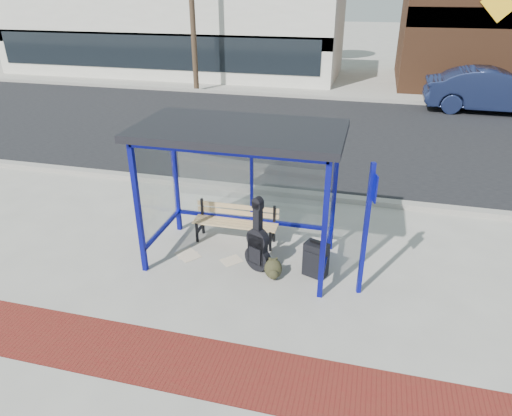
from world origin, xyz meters
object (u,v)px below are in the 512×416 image
(guitar_bag, at_px, (258,246))
(suitcase, at_px, (316,260))
(backpack, at_px, (273,269))
(parked_car, at_px, (493,91))
(bench, at_px, (236,221))

(guitar_bag, height_order, suitcase, guitar_bag)
(backpack, height_order, parked_car, parked_car)
(guitar_bag, relative_size, parked_car, 0.26)
(bench, xyz_separation_m, parked_car, (6.63, 11.86, 0.38))
(guitar_bag, bearing_deg, parked_car, 89.21)
(suitcase, distance_m, backpack, 0.73)
(bench, distance_m, suitcase, 1.81)
(bench, xyz_separation_m, backpack, (0.95, -1.05, -0.26))
(guitar_bag, bearing_deg, backpack, -6.35)
(suitcase, bearing_deg, backpack, -138.86)
(backpack, xyz_separation_m, parked_car, (5.68, 12.91, 0.64))
(bench, bearing_deg, suitcase, -27.20)
(guitar_bag, bearing_deg, suitcase, 28.18)
(parked_car, bearing_deg, backpack, 157.01)
(guitar_bag, distance_m, suitcase, 0.99)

